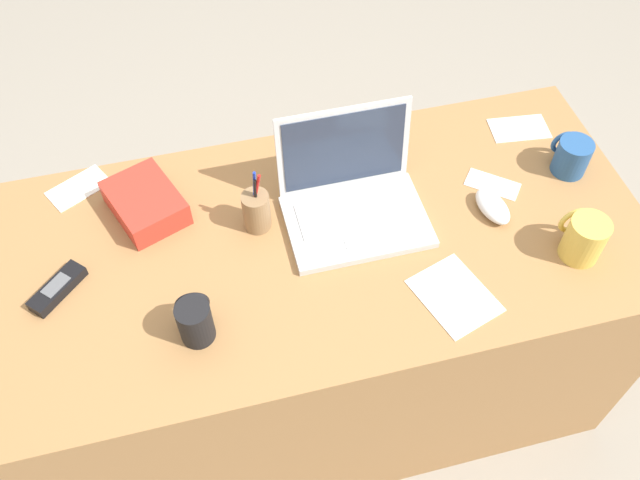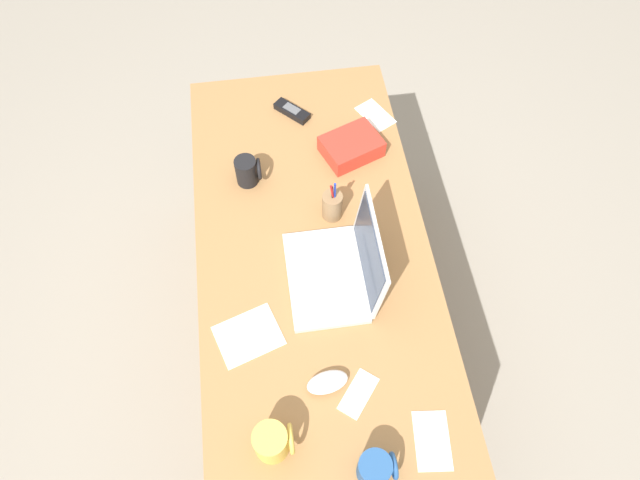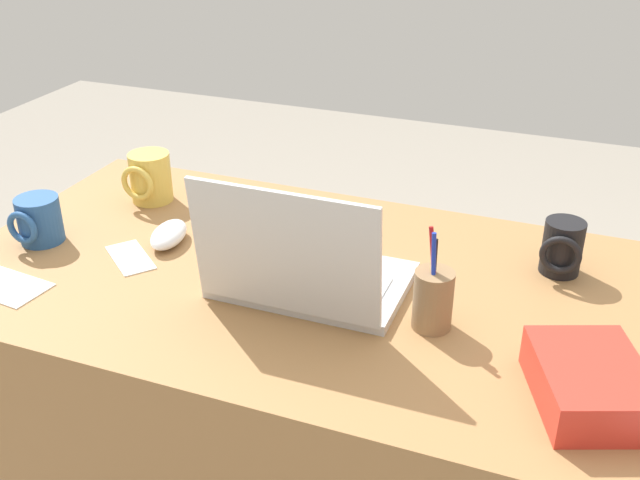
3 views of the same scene
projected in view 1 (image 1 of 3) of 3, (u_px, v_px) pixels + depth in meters
name	position (u px, v px, depth m)	size (l,w,h in m)	color
ground_plane	(317.00, 380.00, 2.09)	(6.00, 6.00, 0.00)	gray
desk	(317.00, 321.00, 1.80)	(1.53, 0.71, 0.72)	#9E7042
laptop	(352.00, 197.00, 1.53)	(0.32, 0.25, 0.23)	silver
computer_mouse	(493.00, 206.00, 1.55)	(0.06, 0.11, 0.04)	white
coffee_mug_white	(571.00, 156.00, 1.61)	(0.08, 0.09, 0.09)	#26518C
coffee_mug_tall	(195.00, 320.00, 1.33)	(0.07, 0.08, 0.10)	black
coffee_mug_spare	(584.00, 238.00, 1.45)	(0.09, 0.10, 0.11)	#E0BC4C
cordless_phone	(58.00, 290.00, 1.42)	(0.13, 0.13, 0.03)	black
pen_holder	(256.00, 210.00, 1.50)	(0.06, 0.06, 0.17)	olive
snack_bag	(145.00, 203.00, 1.54)	(0.14, 0.19, 0.06)	red
paper_note_near_laptop	(454.00, 296.00, 1.42)	(0.14, 0.17, 0.00)	white
paper_note_left	(79.00, 188.00, 1.61)	(0.14, 0.08, 0.00)	white
paper_note_right	(492.00, 184.00, 1.62)	(0.13, 0.06, 0.00)	white
paper_note_front	(519.00, 128.00, 1.74)	(0.15, 0.09, 0.00)	white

